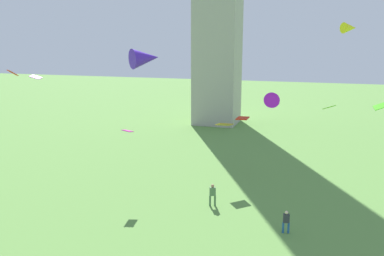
# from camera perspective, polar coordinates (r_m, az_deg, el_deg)

# --- Properties ---
(person_0) EXTENTS (0.48, 0.31, 1.58)m
(person_0) POSITION_cam_1_polar(r_m,az_deg,el_deg) (28.31, 13.11, -12.57)
(person_0) COLOR #235693
(person_0) RESTS_ON ground_plane
(person_2) EXTENTS (0.52, 0.42, 1.76)m
(person_2) POSITION_cam_1_polar(r_m,az_deg,el_deg) (31.81, 2.91, -9.21)
(person_2) COLOR #51754C
(person_2) RESTS_ON ground_plane
(kite_flying_0) EXTENTS (0.81, 1.05, 0.38)m
(kite_flying_0) POSITION_cam_1_polar(r_m,az_deg,el_deg) (33.41, -9.06, -0.40)
(kite_flying_0) COLOR #C91C97
(kite_flying_1) EXTENTS (1.14, 1.61, 0.11)m
(kite_flying_1) POSITION_cam_1_polar(r_m,az_deg,el_deg) (39.52, 7.13, 1.38)
(kite_flying_1) COLOR red
(kite_flying_2) EXTENTS (0.83, 0.64, 0.32)m
(kite_flying_2) POSITION_cam_1_polar(r_m,az_deg,el_deg) (33.76, -21.13, 6.71)
(kite_flying_2) COLOR #AC05C7
(kite_flying_3) EXTENTS (1.44, 1.37, 0.85)m
(kite_flying_3) POSITION_cam_1_polar(r_m,az_deg,el_deg) (33.73, 21.31, 13.00)
(kite_flying_3) COLOR yellow
(kite_flying_4) EXTENTS (2.39, 2.42, 1.48)m
(kite_flying_4) POSITION_cam_1_polar(r_m,az_deg,el_deg) (28.26, -6.55, 9.75)
(kite_flying_4) COLOR #4820BA
(kite_flying_5) EXTENTS (1.67, 1.56, 0.54)m
(kite_flying_5) POSITION_cam_1_polar(r_m,az_deg,el_deg) (36.27, 4.58, 0.50)
(kite_flying_5) COLOR #B48628
(kite_flying_6) EXTENTS (1.04, 0.98, 0.39)m
(kite_flying_6) POSITION_cam_1_polar(r_m,az_deg,el_deg) (29.19, -23.94, 7.12)
(kite_flying_6) COLOR red
(kite_flying_7) EXTENTS (1.10, 0.89, 0.44)m
(kite_flying_7) POSITION_cam_1_polar(r_m,az_deg,el_deg) (36.70, 18.75, 2.79)
(kite_flying_7) COLOR #5FDF0A
(kite_flying_8) EXTENTS (1.10, 0.71, 0.69)m
(kite_flying_8) POSITION_cam_1_polar(r_m,az_deg,el_deg) (38.53, 24.90, 2.77)
(kite_flying_8) COLOR #32C404
(kite_flying_9) EXTENTS (1.13, 1.56, 1.24)m
(kite_flying_9) POSITION_cam_1_polar(r_m,az_deg,el_deg) (21.97, 10.98, 3.47)
(kite_flying_9) COLOR purple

